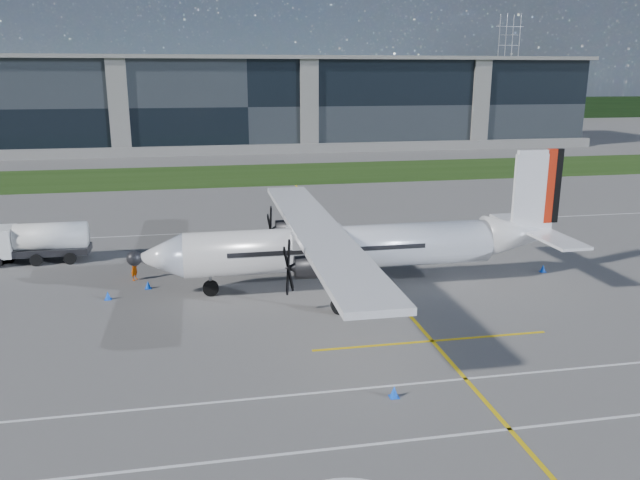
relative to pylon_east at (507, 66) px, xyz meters
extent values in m
plane|color=#565451|center=(-85.00, -110.00, -15.00)|extent=(400.00, 400.00, 0.00)
cube|color=#203E11|center=(-85.00, -102.00, -14.98)|extent=(400.00, 18.00, 0.04)
cube|color=black|center=(-85.00, -70.00, -7.50)|extent=(120.00, 20.00, 15.00)
cube|color=black|center=(-85.00, -10.00, -12.00)|extent=(400.00, 6.00, 6.00)
cube|color=yellow|center=(-82.00, -140.00, -14.99)|extent=(0.20, 70.00, 0.01)
cube|color=white|center=(-85.00, -164.00, -14.99)|extent=(90.00, 0.15, 0.01)
imported|color=#F25907|center=(-97.24, -143.52, -14.07)|extent=(0.82, 0.92, 1.85)
cone|color=blue|center=(-85.49, -160.93, -14.75)|extent=(0.36, 0.36, 0.50)
cone|color=blue|center=(-98.45, -146.93, -14.75)|extent=(0.36, 0.36, 0.50)
cone|color=blue|center=(-70.85, -146.85, -14.75)|extent=(0.36, 0.36, 0.50)
cone|color=blue|center=(-86.45, -133.44, -14.75)|extent=(0.36, 0.36, 0.50)
cone|color=blue|center=(-96.30, -145.41, -14.75)|extent=(0.36, 0.36, 0.50)
camera|label=1|loc=(-92.69, -182.75, -2.30)|focal=35.00mm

